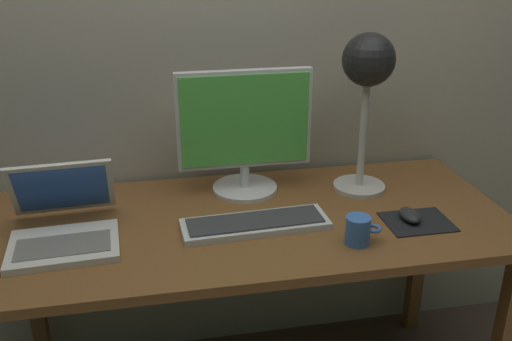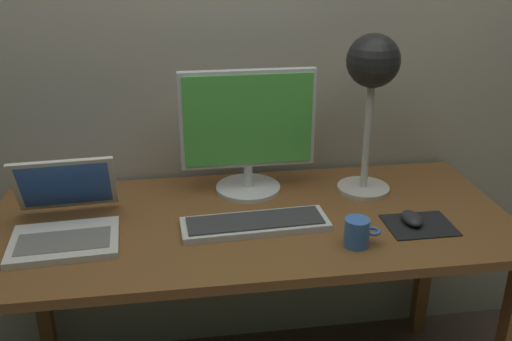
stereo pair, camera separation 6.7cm
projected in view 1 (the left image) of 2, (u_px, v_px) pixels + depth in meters
back_wall at (229, 15)px, 1.91m from camera, size 4.80×0.06×2.60m
desk at (252, 240)px, 1.80m from camera, size 1.60×0.70×0.74m
monitor at (244, 129)px, 1.87m from camera, size 0.44×0.22×0.42m
keyboard_main at (255, 224)px, 1.71m from camera, size 0.45×0.16×0.03m
laptop at (63, 218)px, 1.65m from camera, size 0.32×0.35×0.21m
desk_lamp at (368, 74)px, 1.82m from camera, size 0.18×0.18×0.53m
mousepad at (417, 222)px, 1.74m from camera, size 0.20×0.16×0.00m
mouse at (410, 215)px, 1.75m from camera, size 0.06×0.10×0.03m
coffee_mug at (358, 230)px, 1.61m from camera, size 0.11×0.07×0.08m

